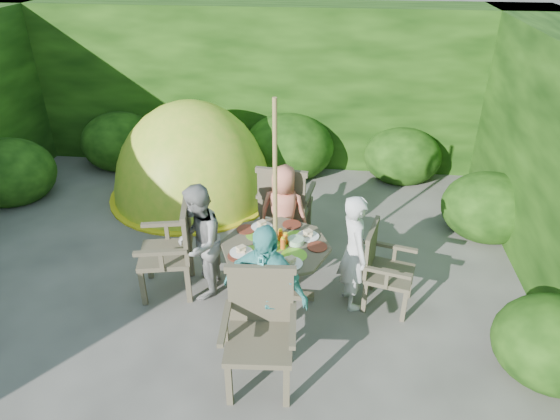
# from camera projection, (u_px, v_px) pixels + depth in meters

# --- Properties ---
(ground) EXTENTS (60.00, 60.00, 0.00)m
(ground) POSITION_uv_depth(u_px,v_px,m) (202.00, 299.00, 5.37)
(ground) COLOR #484640
(ground) RESTS_ON ground
(hedge_enclosure) EXTENTS (9.00, 9.00, 2.50)m
(hedge_enclosure) POSITION_uv_depth(u_px,v_px,m) (222.00, 144.00, 5.91)
(hedge_enclosure) COLOR black
(hedge_enclosure) RESTS_ON ground
(patio_table) EXTENTS (1.16, 1.16, 0.80)m
(patio_table) POSITION_uv_depth(u_px,v_px,m) (276.00, 253.00, 5.14)
(patio_table) COLOR #3D3728
(patio_table) RESTS_ON ground
(parasol_pole) EXTENTS (0.04, 0.04, 2.20)m
(parasol_pole) POSITION_uv_depth(u_px,v_px,m) (275.00, 208.00, 4.87)
(parasol_pole) COLOR olive
(parasol_pole) RESTS_ON ground
(garden_chair_right) EXTENTS (0.57, 0.62, 0.87)m
(garden_chair_right) POSITION_uv_depth(u_px,v_px,m) (383.00, 267.00, 5.10)
(garden_chair_right) COLOR #3D3728
(garden_chair_right) RESTS_ON ground
(garden_chair_left) EXTENTS (0.65, 0.71, 1.01)m
(garden_chair_left) POSITION_uv_depth(u_px,v_px,m) (173.00, 248.00, 5.26)
(garden_chair_left) COLOR #3D3728
(garden_chair_left) RESTS_ON ground
(garden_chair_back) EXTENTS (0.69, 0.63, 1.04)m
(garden_chair_back) POSITION_uv_depth(u_px,v_px,m) (285.00, 203.00, 6.08)
(garden_chair_back) COLOR #3D3728
(garden_chair_back) RESTS_ON ground
(garden_chair_front) EXTENTS (0.65, 0.59, 1.02)m
(garden_chair_front) POSITION_uv_depth(u_px,v_px,m) (260.00, 328.00, 4.20)
(garden_chair_front) COLOR #3D3728
(garden_chair_front) RESTS_ON ground
(child_right) EXTENTS (0.43, 0.53, 1.27)m
(child_right) POSITION_uv_depth(u_px,v_px,m) (354.00, 252.00, 5.03)
(child_right) COLOR silver
(child_right) RESTS_ON ground
(child_left) EXTENTS (0.54, 0.66, 1.28)m
(child_left) POSITION_uv_depth(u_px,v_px,m) (199.00, 242.00, 5.17)
(child_left) COLOR gray
(child_left) RESTS_ON ground
(child_back) EXTENTS (0.62, 0.44, 1.18)m
(child_back) POSITION_uv_depth(u_px,v_px,m) (283.00, 213.00, 5.82)
(child_back) COLOR #D57258
(child_back) RESTS_ON ground
(child_front) EXTENTS (0.87, 0.56, 1.38)m
(child_front) POSITION_uv_depth(u_px,v_px,m) (265.00, 293.00, 4.38)
(child_front) COLOR #4BB1AC
(child_front) RESTS_ON ground
(dome_tent) EXTENTS (2.75, 2.75, 2.81)m
(dome_tent) POSITION_uv_depth(u_px,v_px,m) (195.00, 194.00, 7.50)
(dome_tent) COLOR #86B923
(dome_tent) RESTS_ON ground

